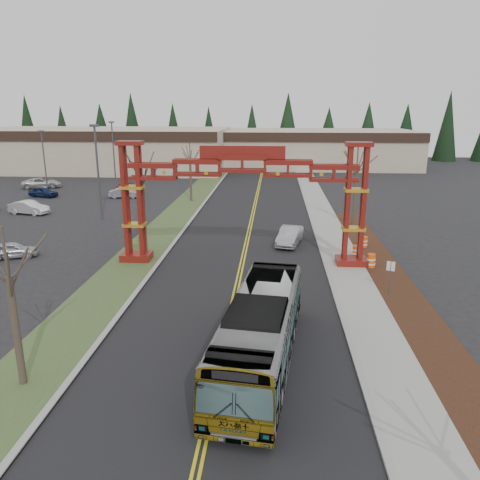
# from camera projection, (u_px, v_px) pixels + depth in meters

# --- Properties ---
(ground) EXTENTS (200.00, 200.00, 0.00)m
(ground) POSITION_uv_depth(u_px,v_px,m) (209.00, 415.00, 17.54)
(ground) COLOR black
(ground) RESTS_ON ground
(road) EXTENTS (12.00, 110.00, 0.02)m
(road) POSITION_uv_depth(u_px,v_px,m) (248.00, 238.00, 41.53)
(road) COLOR black
(road) RESTS_ON ground
(lane_line_left) EXTENTS (0.12, 100.00, 0.01)m
(lane_line_left) POSITION_uv_depth(u_px,v_px,m) (246.00, 238.00, 41.53)
(lane_line_left) COLOR gold
(lane_line_left) RESTS_ON road
(lane_line_right) EXTENTS (0.12, 100.00, 0.01)m
(lane_line_right) POSITION_uv_depth(u_px,v_px,m) (249.00, 238.00, 41.52)
(lane_line_right) COLOR gold
(lane_line_right) RESTS_ON road
(curb_right) EXTENTS (0.30, 110.00, 0.15)m
(curb_right) POSITION_uv_depth(u_px,v_px,m) (317.00, 239.00, 41.07)
(curb_right) COLOR #979692
(curb_right) RESTS_ON ground
(sidewalk_right) EXTENTS (2.60, 110.00, 0.14)m
(sidewalk_right) POSITION_uv_depth(u_px,v_px,m) (334.00, 239.00, 40.97)
(sidewalk_right) COLOR gray
(sidewalk_right) RESTS_ON ground
(landscape_strip) EXTENTS (2.60, 50.00, 0.12)m
(landscape_strip) POSITION_uv_depth(u_px,v_px,m) (412.00, 311.00, 26.39)
(landscape_strip) COLOR black
(landscape_strip) RESTS_ON ground
(grass_median) EXTENTS (4.00, 110.00, 0.08)m
(grass_median) POSITION_uv_depth(u_px,v_px,m) (159.00, 236.00, 42.09)
(grass_median) COLOR #3A4D26
(grass_median) RESTS_ON ground
(curb_left) EXTENTS (0.30, 110.00, 0.15)m
(curb_left) POSITION_uv_depth(u_px,v_px,m) (179.00, 236.00, 41.95)
(curb_left) COLOR #979692
(curb_left) RESTS_ON ground
(gateway_arch) EXTENTS (18.20, 1.60, 8.90)m
(gateway_arch) POSITION_uv_depth(u_px,v_px,m) (242.00, 183.00, 33.19)
(gateway_arch) COLOR maroon
(gateway_arch) RESTS_ON ground
(retail_building_west) EXTENTS (46.00, 22.30, 7.50)m
(retail_building_west) POSITION_uv_depth(u_px,v_px,m) (103.00, 149.00, 87.72)
(retail_building_west) COLOR tan
(retail_building_west) RESTS_ON ground
(retail_building_east) EXTENTS (38.00, 20.30, 7.00)m
(retail_building_east) POSITION_uv_depth(u_px,v_px,m) (314.00, 148.00, 92.61)
(retail_building_east) COLOR tan
(retail_building_east) RESTS_ON ground
(conifer_treeline) EXTENTS (116.10, 5.60, 13.00)m
(conifer_treeline) POSITION_uv_depth(u_px,v_px,m) (266.00, 130.00, 104.06)
(conifer_treeline) COLOR black
(conifer_treeline) RESTS_ON ground
(transit_bus) EXTENTS (4.13, 11.86, 3.24)m
(transit_bus) POSITION_uv_depth(u_px,v_px,m) (260.00, 331.00, 20.66)
(transit_bus) COLOR #ADB0B5
(transit_bus) RESTS_ON ground
(silver_sedan) EXTENTS (2.55, 4.79, 1.50)m
(silver_sedan) POSITION_uv_depth(u_px,v_px,m) (290.00, 236.00, 39.40)
(silver_sedan) COLOR #A5A8AD
(silver_sedan) RESTS_ON ground
(parked_car_near_a) EXTENTS (3.93, 2.76, 1.24)m
(parked_car_near_a) POSITION_uv_depth(u_px,v_px,m) (12.00, 250.00, 35.91)
(parked_car_near_a) COLOR silver
(parked_car_near_a) RESTS_ON ground
(parked_car_near_b) EXTENTS (4.67, 2.50, 1.46)m
(parked_car_near_b) POSITION_uv_depth(u_px,v_px,m) (29.00, 207.00, 50.76)
(parked_car_near_b) COLOR white
(parked_car_near_b) RESTS_ON ground
(parked_car_mid_a) EXTENTS (2.22, 4.84, 1.37)m
(parked_car_mid_a) POSITION_uv_depth(u_px,v_px,m) (122.00, 190.00, 61.96)
(parked_car_mid_a) COLOR maroon
(parked_car_mid_a) RESTS_ON ground
(parked_car_mid_b) EXTENTS (4.12, 2.43, 1.32)m
(parked_car_mid_b) POSITION_uv_depth(u_px,v_px,m) (43.00, 192.00, 60.63)
(parked_car_mid_b) COLOR #15224B
(parked_car_mid_b) RESTS_ON ground
(parked_car_far_a) EXTENTS (4.03, 1.80, 1.28)m
(parked_car_far_a) POSITION_uv_depth(u_px,v_px,m) (125.00, 193.00, 60.02)
(parked_car_far_a) COLOR #A8ABAF
(parked_car_far_a) RESTS_ON ground
(parked_car_far_b) EXTENTS (5.83, 4.06, 1.48)m
(parked_car_far_b) POSITION_uv_depth(u_px,v_px,m) (42.00, 183.00, 67.48)
(parked_car_far_b) COLOR silver
(parked_car_far_b) RESTS_ON ground
(bare_tree_median_near) EXTENTS (3.07, 3.07, 6.80)m
(bare_tree_median_near) POSITION_uv_depth(u_px,v_px,m) (9.00, 277.00, 18.23)
(bare_tree_median_near) COLOR #382D26
(bare_tree_median_near) RESTS_ON ground
(bare_tree_median_mid) EXTENTS (3.02, 3.02, 7.64)m
(bare_tree_median_mid) POSITION_uv_depth(u_px,v_px,m) (142.00, 182.00, 36.31)
(bare_tree_median_mid) COLOR #382D26
(bare_tree_median_mid) RESTS_ON ground
(bare_tree_median_far) EXTENTS (2.92, 2.92, 7.30)m
(bare_tree_median_far) POSITION_uv_depth(u_px,v_px,m) (190.00, 158.00, 56.63)
(bare_tree_median_far) COLOR #382D26
(bare_tree_median_far) RESTS_ON ground
(bare_tree_right_far) EXTENTS (3.30, 3.30, 7.91)m
(bare_tree_right_far) POSITION_uv_depth(u_px,v_px,m) (357.00, 168.00, 44.00)
(bare_tree_right_far) COLOR #382D26
(bare_tree_right_far) RESTS_ON ground
(light_pole_near) EXTENTS (0.83, 0.42, 9.62)m
(light_pole_near) POSITION_uv_depth(u_px,v_px,m) (98.00, 166.00, 46.66)
(light_pole_near) COLOR #3F3F44
(light_pole_near) RESTS_ON ground
(light_pole_mid) EXTENTS (0.72, 0.36, 8.31)m
(light_pole_mid) POSITION_uv_depth(u_px,v_px,m) (44.00, 157.00, 62.80)
(light_pole_mid) COLOR #3F3F44
(light_pole_mid) RESTS_ON ground
(light_pole_far) EXTENTS (0.79, 0.40, 9.17)m
(light_pole_far) POSITION_uv_depth(u_px,v_px,m) (113.00, 146.00, 74.19)
(light_pole_far) COLOR #3F3F44
(light_pole_far) RESTS_ON ground
(street_sign) EXTENTS (0.47, 0.21, 2.15)m
(street_sign) POSITION_uv_depth(u_px,v_px,m) (390.00, 271.00, 28.50)
(street_sign) COLOR #3F3F44
(street_sign) RESTS_ON ground
(barrel_south) EXTENTS (0.59, 0.59, 1.10)m
(barrel_south) POSITION_uv_depth(u_px,v_px,m) (371.00, 261.00, 33.45)
(barrel_south) COLOR #F4540D
(barrel_south) RESTS_ON ground
(barrel_mid) EXTENTS (0.52, 0.52, 0.96)m
(barrel_mid) POSITION_uv_depth(u_px,v_px,m) (356.00, 252.00, 35.99)
(barrel_mid) COLOR #F4540D
(barrel_mid) RESTS_ON ground
(barrel_north) EXTENTS (0.54, 0.54, 1.00)m
(barrel_north) POSITION_uv_depth(u_px,v_px,m) (364.00, 242.00, 38.36)
(barrel_north) COLOR #F4540D
(barrel_north) RESTS_ON ground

